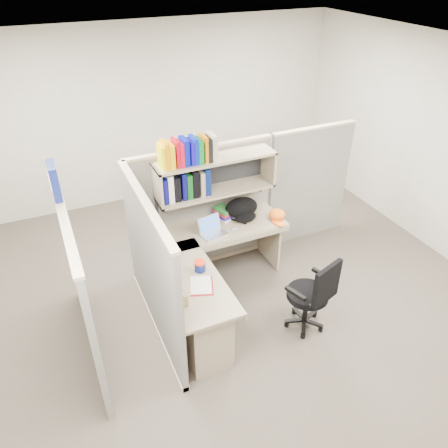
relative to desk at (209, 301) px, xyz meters
name	(u,v)px	position (x,y,z in m)	size (l,w,h in m)	color
ground	(232,304)	(0.41, 0.29, -0.44)	(6.00, 6.00, 0.00)	#39342C
room_shell	(234,181)	(0.41, 0.29, 1.18)	(6.00, 6.00, 6.00)	beige
cubicle	(186,227)	(0.04, 0.74, 0.47)	(3.79, 1.84, 1.95)	slate
desk	(209,301)	(0.00, 0.00, 0.00)	(1.74, 1.75, 0.73)	gray
laptop	(214,227)	(0.36, 0.72, 0.39)	(0.29, 0.29, 0.21)	silver
backpack	(243,210)	(0.83, 0.90, 0.41)	(0.41, 0.32, 0.24)	black
orange_cap	(277,214)	(1.21, 0.74, 0.35)	(0.20, 0.24, 0.11)	orange
snack_canister	(200,266)	(-0.02, 0.17, 0.35)	(0.12, 0.12, 0.12)	navy
tissue_box	(179,296)	(-0.37, -0.21, 0.39)	(0.12, 0.12, 0.20)	#927E53
mouse	(235,229)	(0.62, 0.71, 0.31)	(0.08, 0.06, 0.03)	#8599BD
paper_cup	(209,221)	(0.40, 0.95, 0.34)	(0.06, 0.06, 0.09)	silver
book_stack	(224,213)	(0.63, 1.03, 0.35)	(0.19, 0.25, 0.12)	slate
loose_paper	(201,285)	(-0.10, -0.04, 0.29)	(0.21, 0.28, 0.00)	white
task_chair	(309,305)	(1.00, -0.38, -0.11)	(0.54, 0.50, 0.94)	black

